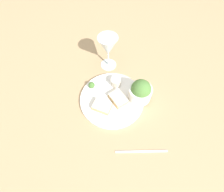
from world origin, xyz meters
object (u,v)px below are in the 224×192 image
at_px(salad_bowl, 140,91).
at_px(cheese_toast_far, 102,107).
at_px(sauce_ramekin, 116,82).
at_px(wine_glass, 108,47).
at_px(cheese_toast_near, 118,99).
at_px(fork, 141,151).

bearing_deg(salad_bowl, cheese_toast_far, 54.75).
xyz_separation_m(sauce_ramekin, wine_glass, (0.10, -0.08, 0.09)).
xyz_separation_m(sauce_ramekin, cheese_toast_far, (-0.03, 0.14, -0.01)).
relative_size(sauce_ramekin, cheese_toast_near, 0.50).
xyz_separation_m(salad_bowl, cheese_toast_far, (0.10, 0.14, -0.03)).
distance_m(sauce_ramekin, cheese_toast_far, 0.14).
height_order(cheese_toast_near, fork, cheese_toast_near).
distance_m(salad_bowl, cheese_toast_far, 0.17).
relative_size(cheese_toast_near, cheese_toast_far, 1.06).
xyz_separation_m(salad_bowl, fork, (-0.13, 0.19, -0.06)).
height_order(salad_bowl, sauce_ramekin, salad_bowl).
xyz_separation_m(cheese_toast_near, cheese_toast_far, (0.03, 0.07, -0.00)).
xyz_separation_m(sauce_ramekin, fork, (-0.26, 0.19, -0.03)).
relative_size(cheese_toast_far, wine_glass, 0.51).
xyz_separation_m(salad_bowl, cheese_toast_near, (0.07, 0.07, -0.03)).
bearing_deg(cheese_toast_far, fork, 166.82).
height_order(cheese_toast_near, cheese_toast_far, same).
bearing_deg(sauce_ramekin, salad_bowl, -177.96).
xyz_separation_m(sauce_ramekin, cheese_toast_near, (-0.06, 0.06, -0.01)).
height_order(cheese_toast_far, fork, cheese_toast_far).
relative_size(salad_bowl, fork, 0.65).
xyz_separation_m(wine_glass, fork, (-0.36, 0.27, -0.12)).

